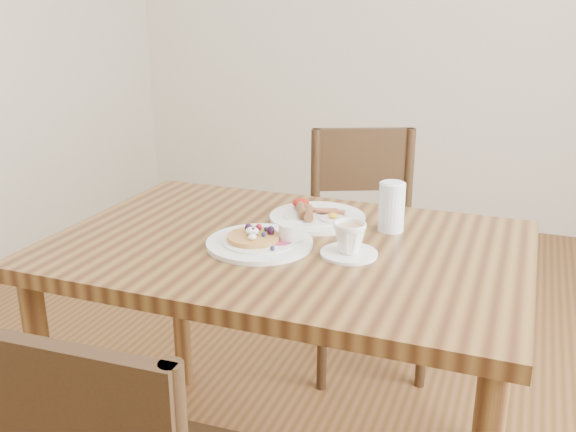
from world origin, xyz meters
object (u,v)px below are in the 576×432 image
(chair_far, at_px, (365,237))
(water_glass, at_px, (392,207))
(pancake_plate, at_px, (262,240))
(breakfast_plate, at_px, (316,216))
(teacup_saucer, at_px, (349,241))
(dining_table, at_px, (288,277))

(chair_far, distance_m, water_glass, 0.70)
(pancake_plate, height_order, water_glass, water_glass)
(breakfast_plate, relative_size, water_glass, 2.04)
(breakfast_plate, bearing_deg, water_glass, -3.28)
(chair_far, bearing_deg, teacup_saucer, 77.38)
(pancake_plate, xyz_separation_m, breakfast_plate, (0.06, 0.24, -0.00))
(pancake_plate, distance_m, water_glass, 0.36)
(pancake_plate, bearing_deg, teacup_saucer, 4.41)
(dining_table, bearing_deg, pancake_plate, -138.04)
(water_glass, bearing_deg, pancake_plate, -140.89)
(breakfast_plate, height_order, water_glass, water_glass)
(dining_table, relative_size, chair_far, 1.36)
(dining_table, distance_m, breakfast_plate, 0.22)
(dining_table, bearing_deg, chair_far, 88.87)
(chair_far, bearing_deg, dining_table, 65.24)
(chair_far, relative_size, pancake_plate, 3.26)
(breakfast_plate, xyz_separation_m, water_glass, (0.22, -0.01, 0.05))
(teacup_saucer, bearing_deg, chair_far, 101.01)
(breakfast_plate, bearing_deg, pancake_plate, -104.81)
(dining_table, xyz_separation_m, water_glass, (0.23, 0.18, 0.16))
(teacup_saucer, height_order, water_glass, water_glass)
(chair_far, xyz_separation_m, breakfast_plate, (-0.00, -0.58, 0.27))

